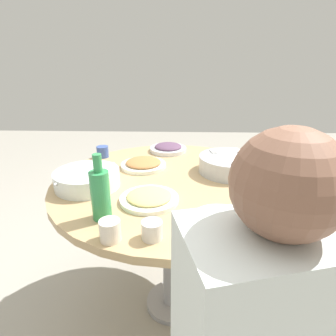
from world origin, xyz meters
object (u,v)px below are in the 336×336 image
Objects in this scene: rice_bowl at (229,164)px; dish_noodles at (149,198)px; green_bottle at (100,194)px; dish_tofu_braise at (143,164)px; tea_cup_far at (152,230)px; soup_bowl at (87,179)px; dish_eggplant at (168,148)px; dish_shrimp at (221,219)px; tea_cup_near at (110,230)px; diner_left at (261,336)px; round_dining_table at (173,201)px; tea_cup_side at (103,152)px.

rice_bowl reaches higher than dish_noodles.
green_bottle reaches higher than rice_bowl.
tea_cup_far is at bearing -80.90° from dish_tofu_braise.
soup_bowl is 1.28× the size of dish_eggplant.
soup_bowl is 1.40× the size of dish_shrimp.
diner_left reaches higher than tea_cup_near.
tea_cup_far is at bearing -31.26° from green_bottle.
diner_left reaches higher than round_dining_table.
dish_tofu_braise is at bearing 110.82° from diner_left.
dish_noodles is 3.52× the size of tea_cup_side.
diner_left is (0.44, -0.43, -0.11)m from green_bottle.
green_bottle reaches higher than round_dining_table.
dish_tofu_braise is 1.00× the size of dish_noodles.
tea_cup_near reaches higher than dish_eggplant.
dish_tofu_braise is (0.22, 0.24, -0.02)m from soup_bowl.
soup_bowl is at bearing -163.91° from rice_bowl.
tea_cup_side is at bearing 94.77° from soup_bowl.
tea_cup_far is (0.03, -0.24, 0.01)m from dish_noodles.
dish_noodles is 0.31× the size of diner_left.
soup_bowl reaches higher than dish_noodles.
green_bottle is 3.60× the size of tea_cup_far.
soup_bowl is 0.61m from dish_shrimp.
green_bottle is 0.15m from tea_cup_near.
tea_cup_far is (0.32, -0.37, -0.00)m from soup_bowl.
dish_tofu_braise is at bearing 122.07° from dish_shrimp.
soup_bowl is 1.18× the size of green_bottle.
tea_cup_near is at bearing -111.79° from round_dining_table.
dish_shrimp is at bearing 21.72° from tea_cup_far.
soup_bowl is (-0.38, -0.09, 0.15)m from round_dining_table.
dish_shrimp is at bearing -49.23° from tea_cup_side.
tea_cup_near is (-0.46, -0.57, -0.01)m from rice_bowl.
tea_cup_side is (-0.41, 0.30, 0.14)m from round_dining_table.
round_dining_table is at bearing 68.21° from tea_cup_near.
dish_tofu_braise reaches higher than dish_noodles.
dish_noodles is (0.28, -0.13, -0.02)m from soup_bowl.
dish_eggplant is 0.88m from tea_cup_far.
dish_shrimp is (0.54, -0.28, -0.02)m from soup_bowl.
soup_bowl is at bearing 129.87° from diner_left.
soup_bowl is 0.43m from tea_cup_near.
tea_cup_near is at bearing -63.77° from soup_bowl.
tea_cup_near is (-0.19, -0.47, 0.15)m from round_dining_table.
soup_bowl is at bearing -123.36° from dish_eggplant.
rice_bowl is 1.26× the size of green_bottle.
diner_left is (0.23, -1.20, -0.03)m from dish_eggplant.
diner_left reaches higher than dish_noodles.
soup_bowl is 0.61m from dish_eggplant.
dish_shrimp is (0.26, -0.15, 0.00)m from dish_noodles.
tea_cup_side is (-0.25, 0.15, 0.01)m from dish_tofu_braise.
tea_cup_near is (-0.36, -0.10, 0.02)m from dish_shrimp.
rice_bowl is at bearing -46.14° from dish_eggplant.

